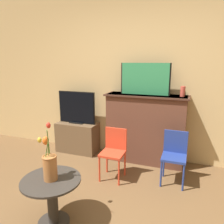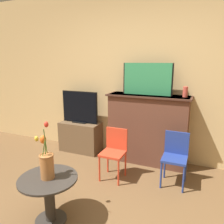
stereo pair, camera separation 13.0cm
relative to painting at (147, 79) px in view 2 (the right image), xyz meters
name	(u,v)px [view 2 (the right image)]	position (x,y,z in m)	size (l,w,h in m)	color
wall_back	(143,76)	(-0.12, 0.20, 0.02)	(8.00, 0.06, 2.70)	tan
fireplace_mantel	(147,128)	(0.03, -0.01, -0.77)	(1.26, 0.39, 1.09)	brown
painting	(147,79)	(0.00, 0.00, 0.00)	(0.75, 0.03, 0.47)	black
mantel_candle	(185,92)	(0.55, -0.01, -0.16)	(0.07, 0.07, 0.15)	#CC4C3D
tv_stand	(81,137)	(-1.17, -0.03, -1.06)	(0.72, 0.36, 0.53)	brown
tv_monitor	(80,108)	(-1.17, -0.02, -0.53)	(0.68, 0.12, 0.55)	black
chair_red	(114,149)	(-0.27, -0.65, -0.92)	(0.31, 0.31, 0.69)	red
chair_blue	(175,154)	(0.53, -0.49, -0.92)	(0.31, 0.31, 0.69)	navy
side_table	(49,193)	(-0.53, -1.71, -1.01)	(0.58, 0.58, 0.49)	#332D28
vase_tulips	(47,163)	(-0.54, -1.70, -0.69)	(0.17, 0.22, 0.53)	#AD6B38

